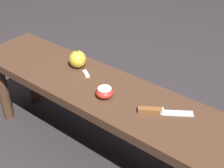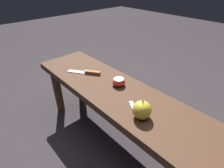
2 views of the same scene
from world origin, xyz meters
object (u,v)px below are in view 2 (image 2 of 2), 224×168
at_px(wooden_bench, 123,105).
at_px(apple_whole, 142,110).
at_px(apple_cut, 119,82).
at_px(knife, 88,72).

distance_m(wooden_bench, apple_whole, 0.21).
bearing_deg(apple_cut, wooden_bench, -27.34).
xyz_separation_m(apple_whole, apple_cut, (-0.25, 0.11, -0.02)).
bearing_deg(apple_cut, knife, -168.85).
relative_size(wooden_bench, apple_whole, 14.21).
height_order(knife, apple_cut, apple_cut).
distance_m(apple_whole, apple_cut, 0.27).
xyz_separation_m(wooden_bench, knife, (-0.31, -0.00, 0.08)).
distance_m(wooden_bench, knife, 0.32).
relative_size(wooden_bench, apple_cut, 18.05).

